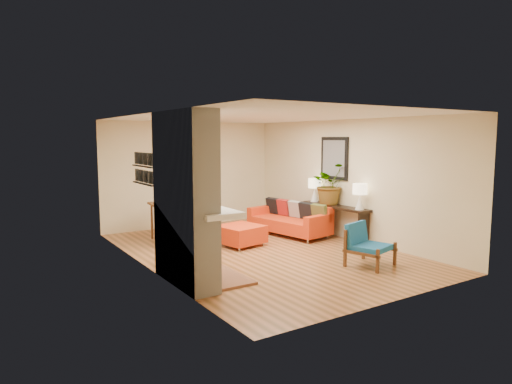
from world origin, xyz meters
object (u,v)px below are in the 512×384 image
console_table (335,212)px  dining_table (175,211)px  blue_chair (365,242)px  lamp_far (315,187)px  sofa (291,220)px  lamp_near (360,193)px  ottoman (240,234)px  houseplant (330,184)px

console_table → dining_table: bearing=152.9°
blue_chair → console_table: 2.21m
blue_chair → dining_table: 4.08m
lamp_far → sofa: bearing=170.6°
blue_chair → lamp_near: size_ratio=1.60×
console_table → blue_chair: bearing=-119.2°
sofa → dining_table: dining_table is taller
lamp_near → blue_chair: bearing=-131.7°
ottoman → lamp_near: 2.61m
dining_table → lamp_far: 3.27m
sofa → houseplant: bearing=-47.0°
dining_table → lamp_far: bearing=-15.6°
ottoman → console_table: console_table is taller
sofa → lamp_far: lamp_far is taller
sofa → lamp_near: lamp_near is taller
sofa → houseplant: (0.59, -0.63, 0.85)m
sofa → ottoman: 1.58m
blue_chair → dining_table: size_ratio=0.46×
sofa → ottoman: (-1.54, -0.31, -0.10)m
blue_chair → dining_table: dining_table is taller
console_table → lamp_far: lamp_far is taller
lamp_far → lamp_near: bearing=-90.0°
sofa → console_table: sofa is taller
houseplant → ottoman: bearing=171.5°
console_table → lamp_far: bearing=90.0°
houseplant → lamp_near: bearing=-89.4°
sofa → lamp_far: bearing=-9.4°
ottoman → lamp_near: size_ratio=1.77×
blue_chair → houseplant: size_ratio=0.93×
lamp_near → lamp_far: 1.44m
dining_table → lamp_near: lamp_near is taller
console_table → lamp_near: 0.87m
dining_table → lamp_near: (3.12, -2.31, 0.41)m
ottoman → lamp_near: bearing=-29.8°
sofa → ottoman: bearing=-168.5°
console_table → lamp_near: lamp_near is taller
sofa → lamp_far: size_ratio=3.82×
console_table → lamp_far: size_ratio=3.43×
dining_table → houseplant: 3.46m
console_table → houseplant: bearing=93.0°
blue_chair → houseplant: 2.49m
sofa → dining_table: size_ratio=1.10×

